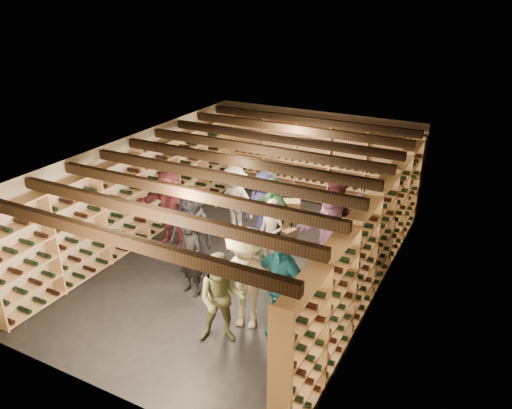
{
  "coord_description": "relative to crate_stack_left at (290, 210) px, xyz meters",
  "views": [
    {
      "loc": [
        4.39,
        -7.84,
        5.35
      ],
      "look_at": [
        0.2,
        0.2,
        1.33
      ],
      "focal_mm": 35.0,
      "sensor_mm": 36.0,
      "label": 1
    }
  ],
  "objects": [
    {
      "name": "crate_stack_left",
      "position": [
        0.0,
        0.0,
        0.0
      ],
      "size": [
        0.58,
        0.48,
        0.51
      ],
      "rotation": [
        0.0,
        0.0,
        0.35
      ],
      "color": "tan",
      "rests_on": "ground"
    },
    {
      "name": "person_3",
      "position": [
        1.04,
        -4.16,
        0.66
      ],
      "size": [
        1.31,
        0.93,
        1.84
      ],
      "primitive_type": "imported",
      "rotation": [
        0.0,
        0.0,
        0.23
      ],
      "color": "#BFB692",
      "rests_on": "ground"
    },
    {
      "name": "person_1",
      "position": [
        -0.32,
        -3.78,
        0.51
      ],
      "size": [
        0.63,
        0.49,
        1.53
      ],
      "primitive_type": "imported",
      "rotation": [
        0.0,
        0.0,
        -0.26
      ],
      "color": "black",
      "rests_on": "ground"
    },
    {
      "name": "walls",
      "position": [
        0.03,
        -2.44,
        0.95
      ],
      "size": [
        5.52,
        8.02,
        2.4
      ],
      "color": "#B7A78E",
      "rests_on": "ground"
    },
    {
      "name": "person_0",
      "position": [
        -0.82,
        -3.01,
        0.64
      ],
      "size": [
        0.97,
        0.74,
        1.78
      ],
      "primitive_type": "imported",
      "rotation": [
        0.0,
        0.0,
        0.22
      ],
      "color": "black",
      "rests_on": "ground"
    },
    {
      "name": "person_7",
      "position": [
        0.62,
        -2.32,
        0.51
      ],
      "size": [
        0.6,
        0.43,
        1.53
      ],
      "primitive_type": "imported",
      "rotation": [
        0.0,
        0.0,
        -0.13
      ],
      "color": "gray",
      "rests_on": "ground"
    },
    {
      "name": "wine_rack_right",
      "position": [
        2.6,
        -2.44,
        0.82
      ],
      "size": [
        0.32,
        7.5,
        2.15
      ],
      "color": "tan",
      "rests_on": "ground"
    },
    {
      "name": "crate_loose",
      "position": [
        0.21,
        -0.79,
        -0.17
      ],
      "size": [
        0.59,
        0.49,
        0.17
      ],
      "primitive_type": "cube",
      "rotation": [
        0.0,
        0.0,
        -0.39
      ],
      "color": "tan",
      "rests_on": "ground"
    },
    {
      "name": "person_5",
      "position": [
        -1.83,
        -2.36,
        0.63
      ],
      "size": [
        1.66,
        0.61,
        1.77
      ],
      "primitive_type": "imported",
      "rotation": [
        0.0,
        0.0,
        -0.05
      ],
      "color": "brown",
      "rests_on": "ground"
    },
    {
      "name": "person_9",
      "position": [
        -0.84,
        -1.28,
        0.58
      ],
      "size": [
        1.15,
        0.77,
        1.66
      ],
      "primitive_type": "imported",
      "rotation": [
        0.0,
        0.0,
        -0.15
      ],
      "color": "#ACA89E",
      "rests_on": "ground"
    },
    {
      "name": "crate_stack_right",
      "position": [
        0.03,
        -0.57,
        0.0
      ],
      "size": [
        0.58,
        0.48,
        0.51
      ],
      "rotation": [
        0.0,
        0.0,
        -0.36
      ],
      "color": "tan",
      "rests_on": "ground"
    },
    {
      "name": "person_2",
      "position": [
        0.88,
        -4.69,
        0.54
      ],
      "size": [
        0.95,
        0.87,
        1.58
      ],
      "primitive_type": "imported",
      "rotation": [
        0.0,
        0.0,
        0.44
      ],
      "color": "brown",
      "rests_on": "ground"
    },
    {
      "name": "wine_rack_left",
      "position": [
        -2.54,
        -2.44,
        0.82
      ],
      "size": [
        0.32,
        7.5,
        2.15
      ],
      "color": "tan",
      "rests_on": "ground"
    },
    {
      "name": "person_8",
      "position": [
        1.7,
        -1.51,
        0.7
      ],
      "size": [
        1.14,
        1.04,
        1.91
      ],
      "primitive_type": "imported",
      "rotation": [
        0.0,
        0.0,
        0.43
      ],
      "color": "#481C23",
      "rests_on": "ground"
    },
    {
      "name": "person_10",
      "position": [
        0.38,
        -1.82,
        0.64
      ],
      "size": [
        1.13,
        0.69,
        1.79
      ],
      "primitive_type": "imported",
      "rotation": [
        0.0,
        0.0,
        -0.26
      ],
      "color": "#285333",
      "rests_on": "ground"
    },
    {
      "name": "wine_rack_back",
      "position": [
        0.03,
        1.39,
        0.82
      ],
      "size": [
        4.7,
        0.3,
        2.15
      ],
      "color": "tan",
      "rests_on": "ground"
    },
    {
      "name": "person_4",
      "position": [
        1.61,
        -4.07,
        0.65
      ],
      "size": [
        1.13,
        0.62,
        1.82
      ],
      "primitive_type": "imported",
      "rotation": [
        0.0,
        0.0,
        -0.18
      ],
      "color": "#186179",
      "rests_on": "ground"
    },
    {
      "name": "person_6",
      "position": [
        0.0,
        -1.42,
        0.61
      ],
      "size": [
        0.86,
        0.58,
        1.73
      ],
      "primitive_type": "imported",
      "rotation": [
        0.0,
        0.0,
        0.03
      ],
      "color": "#221F46",
      "rests_on": "ground"
    },
    {
      "name": "ceiling_joists",
      "position": [
        0.03,
        -2.44,
        2.01
      ],
      "size": [
        5.4,
        7.12,
        0.18
      ],
      "color": "black",
      "rests_on": "ground"
    },
    {
      "name": "ground",
      "position": [
        0.03,
        -2.44,
        -0.26
      ],
      "size": [
        8.0,
        8.0,
        0.0
      ],
      "primitive_type": "plane",
      "color": "black",
      "rests_on": "ground"
    },
    {
      "name": "ceiling",
      "position": [
        0.03,
        -2.44,
        2.15
      ],
      "size": [
        5.5,
        8.0,
        0.01
      ],
      "primitive_type": "cube",
      "color": "beige",
      "rests_on": "walls"
    },
    {
      "name": "person_12",
      "position": [
        2.12,
        -1.14,
        0.51
      ],
      "size": [
        0.87,
        0.74,
        1.52
      ],
      "primitive_type": "imported",
      "rotation": [
        0.0,
        0.0,
        0.4
      ],
      "color": "#333438",
      "rests_on": "ground"
    },
    {
      "name": "person_11",
      "position": [
        1.73,
        -2.06,
        0.57
      ],
      "size": [
        1.6,
        1.07,
        1.65
      ],
      "primitive_type": "imported",
      "rotation": [
        0.0,
        0.0,
        -0.42
      ],
      "color": "#976395",
      "rests_on": "ground"
    }
  ]
}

